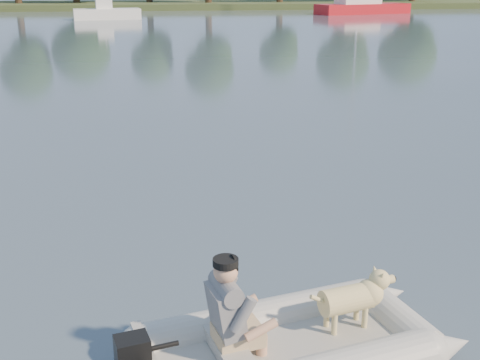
{
  "coord_description": "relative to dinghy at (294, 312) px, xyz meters",
  "views": [
    {
      "loc": [
        -0.71,
        -5.12,
        3.28
      ],
      "look_at": [
        0.16,
        2.26,
        0.75
      ],
      "focal_mm": 45.0,
      "sensor_mm": 36.0,
      "label": 1
    }
  ],
  "objects": [
    {
      "name": "water",
      "position": [
        -0.3,
        0.62,
        -0.5
      ],
      "size": [
        160.0,
        160.0,
        0.0
      ],
      "primitive_type": "plane",
      "color": "slate",
      "rests_on": "ground"
    },
    {
      "name": "shore_bank",
      "position": [
        -0.3,
        62.62,
        -0.25
      ],
      "size": [
        160.0,
        12.0,
        0.7
      ],
      "primitive_type": "cube",
      "color": "#47512D",
      "rests_on": "water"
    },
    {
      "name": "dinghy",
      "position": [
        0.0,
        0.0,
        0.0
      ],
      "size": [
        4.83,
        4.07,
        1.2
      ],
      "primitive_type": null,
      "rotation": [
        0.0,
        0.0,
        0.25
      ],
      "color": "#A8A8A3",
      "rests_on": "water"
    },
    {
      "name": "man",
      "position": [
        -0.59,
        -0.11,
        0.17
      ],
      "size": [
        0.73,
        0.67,
        0.92
      ],
      "primitive_type": null,
      "rotation": [
        0.0,
        0.0,
        0.25
      ],
      "color": "slate",
      "rests_on": "dinghy"
    },
    {
      "name": "dog",
      "position": [
        0.53,
        0.18,
        -0.06
      ],
      "size": [
        0.84,
        0.48,
        0.53
      ],
      "primitive_type": null,
      "rotation": [
        0.0,
        0.0,
        0.25
      ],
      "color": "#D4C37A",
      "rests_on": "dinghy"
    },
    {
      "name": "motorboat",
      "position": [
        -5.63,
        45.19,
        0.52
      ],
      "size": [
        5.58,
        2.91,
        2.25
      ],
      "primitive_type": null,
      "rotation": [
        0.0,
        0.0,
        0.17
      ],
      "color": "white",
      "rests_on": "water"
    },
    {
      "name": "sailboat",
      "position": [
        16.52,
        50.05,
        0.02
      ],
      "size": [
        9.07,
        5.01,
        11.95
      ],
      "rotation": [
        0.0,
        0.0,
        0.29
      ],
      "color": "red",
      "rests_on": "water"
    }
  ]
}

